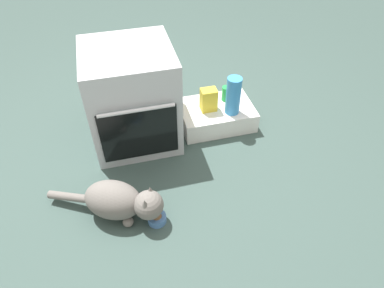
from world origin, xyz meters
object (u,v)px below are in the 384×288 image
oven (132,97)px  pantry_cabinet (216,115)px  soda_can (226,94)px  cat (120,201)px  food_bowl (157,218)px  snack_bag (209,100)px  water_bottle (233,96)px

oven → pantry_cabinet: (0.64, -0.00, -0.28)m
oven → soda_can: 0.75m
pantry_cabinet → cat: bearing=-139.4°
food_bowl → cat: 0.25m
oven → snack_bag: (0.57, -0.02, -0.11)m
pantry_cabinet → food_bowl: (-0.63, -0.81, -0.05)m
oven → pantry_cabinet: oven is taller
pantry_cabinet → snack_bag: snack_bag is taller
food_bowl → cat: (-0.20, 0.10, 0.11)m
pantry_cabinet → soda_can: bearing=36.9°
pantry_cabinet → snack_bag: size_ratio=3.18×
water_bottle → snack_bag: size_ratio=1.67×
food_bowl → soda_can: bearing=50.5°
oven → food_bowl: 0.88m
snack_bag → water_bottle: bearing=-24.3°
snack_bag → soda_can: size_ratio=1.50×
water_bottle → pantry_cabinet: bearing=137.3°
food_bowl → pantry_cabinet: bearing=52.1°
food_bowl → snack_bag: snack_bag is taller
oven → water_bottle: (0.73, -0.09, -0.05)m
pantry_cabinet → food_bowl: pantry_cabinet is taller
pantry_cabinet → food_bowl: 1.03m
water_bottle → oven: bearing=172.9°
food_bowl → water_bottle: water_bottle is taller
oven → water_bottle: size_ratio=2.44×
cat → water_bottle: size_ratio=2.34×
oven → snack_bag: 0.58m
oven → water_bottle: bearing=-7.1°
cat → snack_bag: 1.04m
food_bowl → soda_can: soda_can is taller
food_bowl → water_bottle: (0.73, 0.73, 0.28)m
oven → pantry_cabinet: bearing=-0.4°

